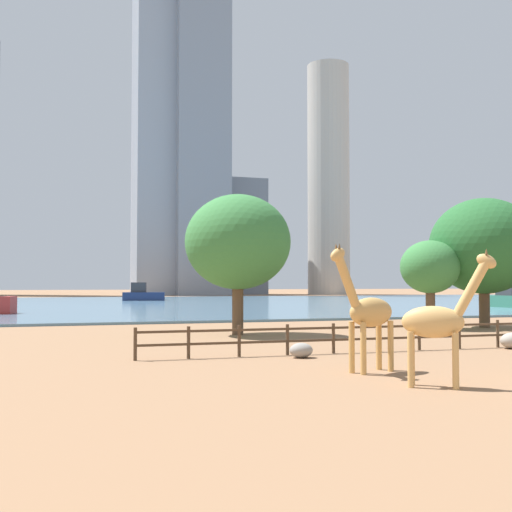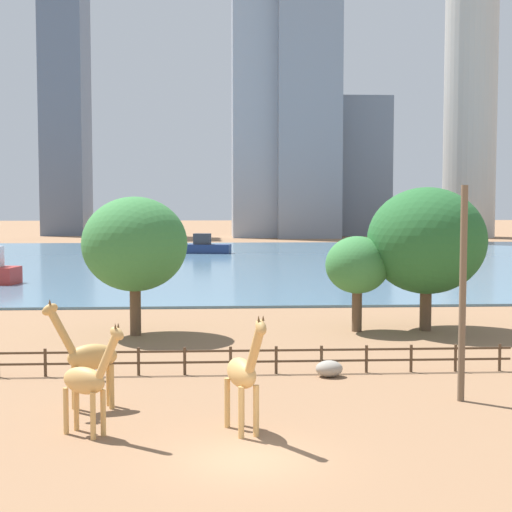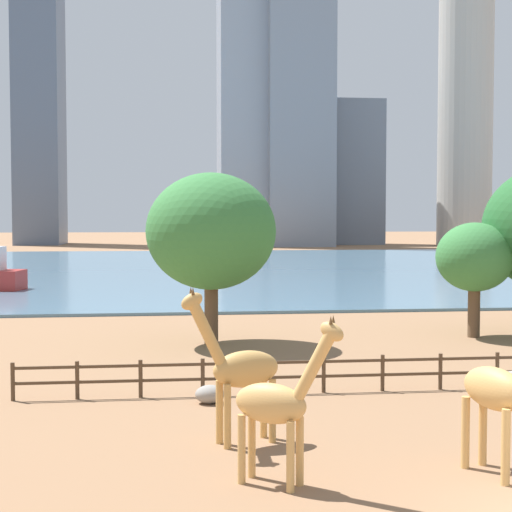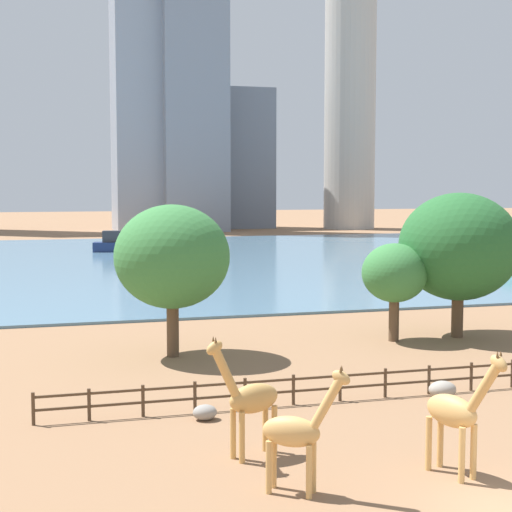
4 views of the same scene
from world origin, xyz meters
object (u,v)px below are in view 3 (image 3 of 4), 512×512
Objects in this scene: tree_right_tall at (211,232)px; giraffe_tall at (500,390)px; boulder_by_pole at (210,394)px; giraffe_companion at (277,404)px; tree_center_broad at (475,258)px; giraffe_young at (240,369)px; boat_sailboat at (209,253)px.

giraffe_tall is at bearing -74.24° from tree_right_tall.
giraffe_tall is at bearing -51.68° from boulder_by_pole.
tree_right_tall reaches higher than giraffe_companion.
giraffe_young is at bearing -128.39° from tree_center_broad.
giraffe_young is 0.62× the size of boat_sailboat.
giraffe_tall reaches higher than giraffe_young.
tree_right_tall is at bearing 176.80° from giraffe_tall.
tree_center_broad is at bearing 140.34° from giraffe_tall.
giraffe_tall is 0.62× the size of boat_sailboat.
giraffe_tall is at bearing 34.21° from giraffe_companion.
giraffe_companion is at bearing -89.11° from tree_right_tall.
tree_center_broad reaches higher than giraffe_tall.
boulder_by_pole is 0.14× the size of boat_sailboat.
tree_center_broad is 68.57m from boat_sailboat.
tree_center_broad is at bearing 2.80° from tree_right_tall.
giraffe_tall is at bearing -110.70° from tree_center_broad.
giraffe_companion is 20.36m from tree_right_tall.
tree_center_broad is at bearing -147.43° from giraffe_young.
tree_center_broad is 13.59m from tree_right_tall.
boulder_by_pole is 0.16× the size of tree_center_broad.
tree_right_tall is (0.77, 11.93, 5.15)m from boulder_by_pole.
giraffe_companion is (-5.35, 0.02, -0.18)m from giraffe_tall.
giraffe_young is 4.49× the size of boulder_by_pole.
tree_center_broad is (13.70, 17.29, 2.01)m from giraffe_young.
tree_center_broad is at bearing -70.38° from boat_sailboat.
giraffe_young is 16.98m from tree_right_tall.
tree_right_tall is at bearing 125.33° from giraffe_companion.
boulder_by_pole is at bearing -102.13° from giraffe_young.
giraffe_young is 0.74× the size of tree_center_broad.
tree_right_tall is at bearing 86.32° from boulder_by_pole.
giraffe_companion reaches higher than boat_sailboat.
tree_right_tall is at bearing -81.70° from boat_sailboat.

